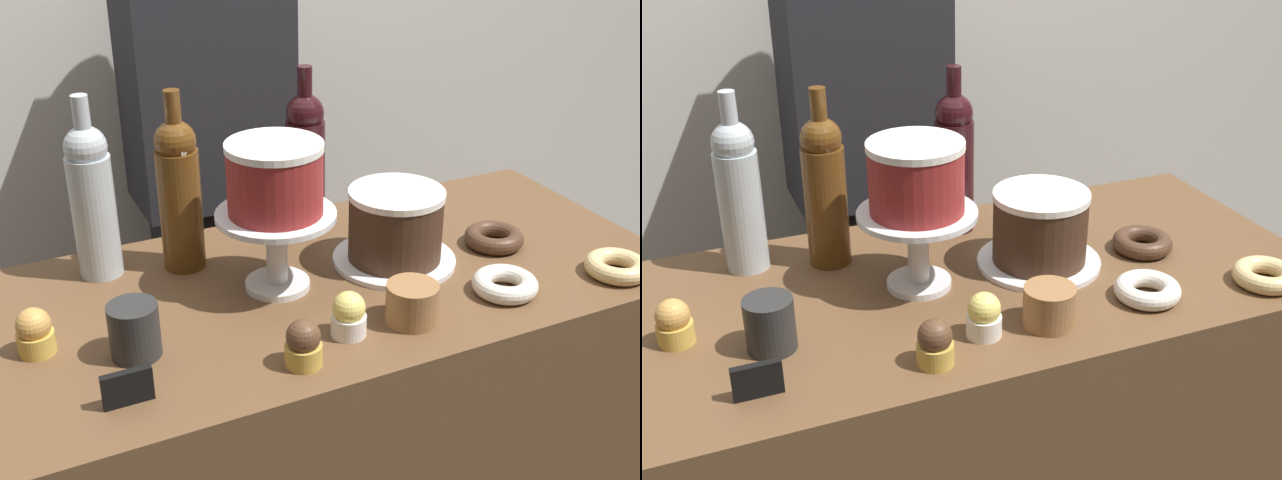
{
  "view_description": "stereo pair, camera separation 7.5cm",
  "coord_description": "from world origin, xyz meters",
  "views": [
    {
      "loc": [
        -0.54,
        -1.11,
        1.62
      ],
      "look_at": [
        0.0,
        0.0,
        1.01
      ],
      "focal_mm": 45.33,
      "sensor_mm": 36.0,
      "label": 1
    },
    {
      "loc": [
        -0.47,
        -1.14,
        1.62
      ],
      "look_at": [
        0.0,
        0.0,
        1.01
      ],
      "focal_mm": 45.33,
      "sensor_mm": 36.0,
      "label": 2
    }
  ],
  "objects": [
    {
      "name": "donut_sugar",
      "position": [
        0.27,
        -0.17,
        0.94
      ],
      "size": [
        0.11,
        0.11,
        0.03
      ],
      "color": "silver",
      "rests_on": "display_counter"
    },
    {
      "name": "barista_figure",
      "position": [
        0.01,
        0.61,
        0.84
      ],
      "size": [
        0.36,
        0.22,
        1.6
      ],
      "color": "black",
      "rests_on": "ground_plane"
    },
    {
      "name": "wine_bottle_dark_red",
      "position": [
        0.07,
        0.21,
        1.07
      ],
      "size": [
        0.08,
        0.08,
        0.33
      ],
      "color": "black",
      "rests_on": "display_counter"
    },
    {
      "name": "cookie_stack",
      "position": [
        0.07,
        -0.18,
        0.96
      ],
      "size": [
        0.08,
        0.08,
        0.07
      ],
      "color": "olive",
      "rests_on": "display_counter"
    },
    {
      "name": "silver_serving_platter",
      "position": [
        0.15,
        0.01,
        0.93
      ],
      "size": [
        0.22,
        0.22,
        0.01
      ],
      "color": "white",
      "rests_on": "display_counter"
    },
    {
      "name": "donut_glazed",
      "position": [
        0.48,
        -0.21,
        0.94
      ],
      "size": [
        0.11,
        0.11,
        0.03
      ],
      "color": "#E0C17F",
      "rests_on": "display_counter"
    },
    {
      "name": "cupcake_caramel",
      "position": [
        -0.48,
        -0.01,
        0.96
      ],
      "size": [
        0.06,
        0.06,
        0.07
      ],
      "color": "gold",
      "rests_on": "display_counter"
    },
    {
      "name": "white_layer_cake",
      "position": [
        -0.07,
        0.01,
        1.13
      ],
      "size": [
        0.16,
        0.16,
        0.12
      ],
      "color": "maroon",
      "rests_on": "cake_stand_pedestal"
    },
    {
      "name": "cake_stand_pedestal",
      "position": [
        -0.07,
        0.01,
        1.02
      ],
      "size": [
        0.2,
        0.2,
        0.14
      ],
      "color": "silver",
      "rests_on": "display_counter"
    },
    {
      "name": "chocolate_round_cake",
      "position": [
        0.15,
        0.01,
        1.0
      ],
      "size": [
        0.17,
        0.17,
        0.13
      ],
      "color": "#3D2619",
      "rests_on": "silver_serving_platter"
    },
    {
      "name": "price_sign_chalkboard",
      "position": [
        -0.38,
        -0.2,
        0.95
      ],
      "size": [
        0.07,
        0.01,
        0.05
      ],
      "color": "black",
      "rests_on": "display_counter"
    },
    {
      "name": "coffee_cup_ceramic",
      "position": [
        -0.35,
        -0.08,
        0.97
      ],
      "size": [
        0.08,
        0.08,
        0.09
      ],
      "color": "#282828",
      "rests_on": "display_counter"
    },
    {
      "name": "wine_bottle_amber",
      "position": [
        -0.19,
        0.16,
        1.07
      ],
      "size": [
        0.08,
        0.08,
        0.33
      ],
      "color": "#5B3814",
      "rests_on": "display_counter"
    },
    {
      "name": "cupcake_chocolate",
      "position": [
        -0.13,
        -0.22,
        0.96
      ],
      "size": [
        0.06,
        0.06,
        0.07
      ],
      "color": "gold",
      "rests_on": "display_counter"
    },
    {
      "name": "cupcake_lemon",
      "position": [
        -0.03,
        -0.17,
        0.96
      ],
      "size": [
        0.06,
        0.06,
        0.07
      ],
      "color": "white",
      "rests_on": "display_counter"
    },
    {
      "name": "wine_bottle_clear",
      "position": [
        -0.34,
        0.2,
        1.07
      ],
      "size": [
        0.08,
        0.08,
        0.33
      ],
      "color": "#B2BCC1",
      "rests_on": "display_counter"
    },
    {
      "name": "donut_chocolate",
      "position": [
        0.36,
        -0.02,
        0.94
      ],
      "size": [
        0.11,
        0.11,
        0.03
      ],
      "color": "#472D1E",
      "rests_on": "display_counter"
    }
  ]
}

